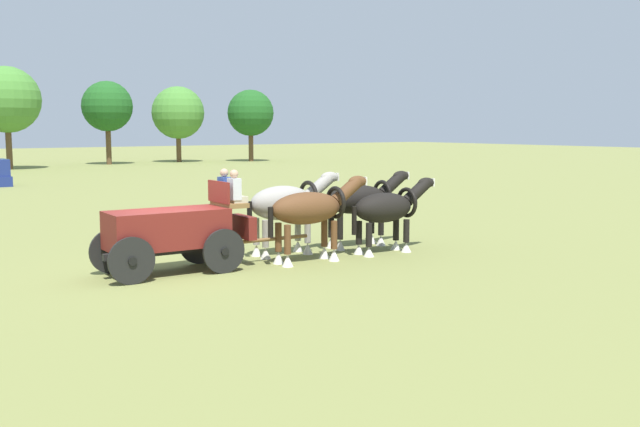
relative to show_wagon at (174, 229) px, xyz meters
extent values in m
plane|color=olive|center=(-0.19, 0.01, -1.10)|extent=(220.00, 220.00, 0.00)
cube|color=maroon|center=(-0.19, 0.01, 0.02)|extent=(2.97, 1.42, 0.94)
cube|color=brown|center=(1.52, -0.05, 0.53)|extent=(0.60, 1.20, 0.12)
cube|color=maroon|center=(1.92, -0.07, -0.10)|extent=(0.28, 1.06, 0.60)
cube|color=maroon|center=(1.23, -0.04, 0.87)|extent=(0.10, 1.19, 0.55)
cube|color=black|center=(-0.19, 0.01, -0.55)|extent=(3.22, 0.27, 0.16)
cylinder|color=black|center=(1.01, 0.72, -0.55)|extent=(1.12, 0.12, 1.12)
cylinder|color=black|center=(1.01, 0.72, -0.55)|extent=(0.21, 0.19, 0.20)
cylinder|color=black|center=(0.96, -0.79, -0.55)|extent=(1.12, 0.12, 1.12)
cylinder|color=black|center=(0.96, -0.79, -0.55)|extent=(0.21, 0.19, 0.20)
cylinder|color=black|center=(-1.33, 0.81, -0.55)|extent=(1.12, 0.12, 1.12)
cylinder|color=black|center=(-1.33, 0.81, -0.55)|extent=(0.21, 0.19, 0.20)
cylinder|color=black|center=(-1.38, -0.71, -0.55)|extent=(1.12, 0.12, 1.12)
cylinder|color=black|center=(-1.38, -0.71, -0.55)|extent=(0.21, 0.19, 0.20)
cylinder|color=brown|center=(2.57, -0.09, -0.50)|extent=(2.60, 0.19, 0.10)
cube|color=#2D2D33|center=(1.66, 0.23, 0.67)|extent=(0.41, 0.33, 0.16)
cube|color=#334C99|center=(1.54, 0.24, 0.95)|extent=(0.25, 0.37, 0.55)
sphere|color=tan|center=(1.54, 0.24, 1.33)|extent=(0.22, 0.22, 0.22)
cube|color=#BCB293|center=(1.63, -0.35, 0.67)|extent=(0.41, 0.33, 0.16)
cube|color=silver|center=(1.51, -0.34, 0.95)|extent=(0.25, 0.37, 0.55)
sphere|color=tan|center=(1.51, -0.34, 1.33)|extent=(0.22, 0.22, 0.22)
ellipsoid|color=#9E998E|center=(3.50, 0.53, 0.39)|extent=(1.99, 1.04, 0.97)
cylinder|color=#9E998E|center=(4.19, 0.77, -0.40)|extent=(0.18, 0.18, 0.76)
cone|color=silver|center=(4.19, 0.77, -0.94)|extent=(0.30, 0.30, 0.32)
cylinder|color=#9E998E|center=(4.17, 0.24, -0.40)|extent=(0.18, 0.18, 0.76)
cone|color=silver|center=(4.17, 0.24, -0.94)|extent=(0.30, 0.30, 0.32)
cylinder|color=#9E998E|center=(2.82, 0.82, -0.40)|extent=(0.18, 0.18, 0.76)
cone|color=silver|center=(2.82, 0.82, -0.94)|extent=(0.30, 0.30, 0.32)
cylinder|color=#9E998E|center=(2.80, 0.28, -0.40)|extent=(0.18, 0.18, 0.76)
cone|color=silver|center=(2.80, 0.28, -0.94)|extent=(0.30, 0.30, 0.32)
cylinder|color=#9E998E|center=(4.75, 0.48, 0.80)|extent=(0.96, 0.39, 0.81)
ellipsoid|color=#9E998E|center=(5.11, 0.47, 1.05)|extent=(0.61, 0.28, 0.32)
cube|color=silver|center=(5.39, 0.46, 1.05)|extent=(0.06, 0.10, 0.24)
torus|color=black|center=(4.38, 0.50, 0.49)|extent=(0.16, 1.00, 0.99)
cylinder|color=black|center=(2.47, 0.56, 0.09)|extent=(0.14, 0.14, 0.80)
ellipsoid|color=brown|center=(3.45, -0.77, 0.37)|extent=(2.12, 0.94, 0.87)
cylinder|color=brown|center=(4.19, -0.56, -0.39)|extent=(0.18, 0.18, 0.77)
cone|color=silver|center=(4.19, -0.56, -0.94)|extent=(0.30, 0.30, 0.33)
cylinder|color=brown|center=(4.17, -1.04, -0.39)|extent=(0.18, 0.18, 0.77)
cone|color=silver|center=(4.17, -1.04, -0.94)|extent=(0.30, 0.30, 0.33)
cylinder|color=brown|center=(2.73, -0.51, -0.39)|extent=(0.18, 0.18, 0.77)
cone|color=silver|center=(2.73, -0.51, -0.94)|extent=(0.30, 0.30, 0.33)
cylinder|color=brown|center=(2.71, -0.98, -0.39)|extent=(0.18, 0.18, 0.77)
cone|color=silver|center=(2.71, -0.98, -0.94)|extent=(0.30, 0.30, 0.33)
cylinder|color=brown|center=(4.76, -0.82, 0.75)|extent=(0.96, 0.39, 0.81)
ellipsoid|color=brown|center=(5.13, -0.83, 1.01)|extent=(0.61, 0.28, 0.32)
cube|color=silver|center=(5.41, -0.84, 1.01)|extent=(0.06, 0.10, 0.24)
torus|color=black|center=(4.39, -0.81, 0.47)|extent=(0.15, 0.90, 0.90)
cylinder|color=black|center=(2.35, -0.73, 0.07)|extent=(0.14, 0.14, 0.80)
ellipsoid|color=black|center=(6.10, 0.43, 0.35)|extent=(2.21, 0.94, 0.86)
cylinder|color=black|center=(6.87, 0.64, -0.40)|extent=(0.18, 0.18, 0.76)
cone|color=silver|center=(6.87, 0.64, -0.94)|extent=(0.30, 0.30, 0.32)
cylinder|color=black|center=(6.85, 0.17, -0.40)|extent=(0.18, 0.18, 0.76)
cone|color=silver|center=(6.85, 0.17, -0.94)|extent=(0.30, 0.30, 0.32)
cylinder|color=black|center=(5.34, 0.70, -0.40)|extent=(0.18, 0.18, 0.76)
cone|color=silver|center=(5.34, 0.70, -0.94)|extent=(0.30, 0.30, 0.32)
cylinder|color=black|center=(5.32, 0.22, -0.40)|extent=(0.18, 0.18, 0.76)
cone|color=silver|center=(5.32, 0.22, -0.94)|extent=(0.30, 0.30, 0.32)
cylinder|color=black|center=(7.44, 0.39, 0.73)|extent=(0.96, 0.39, 0.81)
ellipsoid|color=black|center=(7.81, 0.37, 0.99)|extent=(0.61, 0.28, 0.32)
cube|color=silver|center=(8.09, 0.36, 0.99)|extent=(0.06, 0.10, 0.24)
torus|color=black|center=(7.08, 0.40, 0.45)|extent=(0.15, 0.90, 0.90)
cylinder|color=black|center=(4.96, 0.47, 0.05)|extent=(0.14, 0.14, 0.80)
ellipsoid|color=black|center=(6.05, -0.86, 0.22)|extent=(1.97, 0.93, 0.86)
cylinder|color=black|center=(6.74, -0.65, -0.48)|extent=(0.18, 0.18, 0.67)
cone|color=silver|center=(6.74, -0.65, -0.96)|extent=(0.30, 0.30, 0.29)
cylinder|color=black|center=(6.72, -1.13, -0.48)|extent=(0.18, 0.18, 0.67)
cone|color=silver|center=(6.72, -1.13, -0.96)|extent=(0.30, 0.30, 0.29)
cylinder|color=black|center=(5.38, -0.60, -0.48)|extent=(0.18, 0.18, 0.67)
cone|color=silver|center=(5.38, -0.60, -0.96)|extent=(0.30, 0.30, 0.29)
cylinder|color=black|center=(5.36, -1.08, -0.48)|extent=(0.18, 0.18, 0.67)
cone|color=silver|center=(5.36, -1.08, -0.96)|extent=(0.30, 0.30, 0.29)
cylinder|color=black|center=(7.29, -0.91, 0.60)|extent=(0.96, 0.39, 0.81)
ellipsoid|color=black|center=(7.66, -0.92, 0.86)|extent=(0.61, 0.28, 0.32)
cube|color=silver|center=(7.94, -0.93, 0.86)|extent=(0.06, 0.10, 0.24)
torus|color=black|center=(6.92, -0.90, 0.32)|extent=(0.15, 0.90, 0.89)
cylinder|color=black|center=(5.03, -0.83, -0.08)|extent=(0.14, 0.14, 0.80)
cylinder|color=brown|center=(6.44, 48.54, 0.86)|extent=(0.50, 0.50, 3.92)
sphere|color=#478433|center=(6.44, 48.54, 4.77)|extent=(5.59, 5.59, 5.59)
cylinder|color=brown|center=(16.06, 51.61, 0.83)|extent=(0.50, 0.50, 3.87)
sphere|color=#1E561E|center=(16.06, 51.61, 4.44)|extent=(4.79, 4.79, 4.79)
cylinder|color=brown|center=(23.48, 52.04, 0.48)|extent=(0.50, 0.50, 3.16)
sphere|color=#478433|center=(23.48, 52.04, 3.92)|extent=(5.32, 5.32, 5.32)
cylinder|color=brown|center=(30.35, 49.21, 0.57)|extent=(0.50, 0.50, 3.36)
sphere|color=#1E561E|center=(30.35, 49.21, 3.93)|extent=(4.79, 4.79, 4.79)
camera|label=1|loc=(-7.24, -16.54, 2.54)|focal=40.35mm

